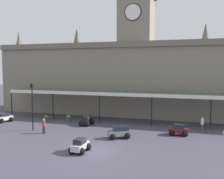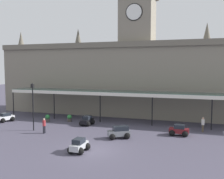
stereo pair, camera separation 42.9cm
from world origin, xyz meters
The scene contains 13 objects.
ground_plane centered at (0.00, 0.00, 0.00)m, with size 140.00×140.00×0.00m, color #474354.
station_building centered at (0.00, 18.16, 6.04)m, with size 43.82×6.76×18.62m.
entrance_canopy centered at (0.00, 12.57, 3.95)m, with size 34.90×3.26×4.09m.
car_black_sedan centered at (-4.40, 9.05, 0.50)m, with size 1.59×2.09×1.19m.
car_silver_sedan centered at (-0.90, -0.71, 0.50)m, with size 1.55×2.07×1.19m.
car_white_sedan centered at (-15.66, 7.62, 0.50)m, with size 1.97×2.23×1.19m.
car_maroon_sedan centered at (6.99, 7.54, 0.50)m, with size 2.09×1.58×1.19m.
car_grey_estate centered at (1.18, 4.47, 0.56)m, with size 2.43×2.22×1.27m.
pedestrian_crossing_forecourt centered at (9.45, 9.95, 0.91)m, with size 0.34×0.39×1.67m.
pedestrian_near_entrance centered at (-7.31, 3.86, 0.91)m, with size 0.34×0.39×1.67m.
victorian_lamppost centered at (-9.19, 4.59, 3.40)m, with size 0.30×0.30×5.54m.
planter_by_canopy centered at (-10.30, 9.33, 0.49)m, with size 0.60×0.60×0.96m.
planter_forecourt_centre centered at (-7.51, 10.26, 0.49)m, with size 0.60×0.60×0.96m.
Camera 1 is at (8.18, -20.70, 7.32)m, focal length 41.43 mm.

